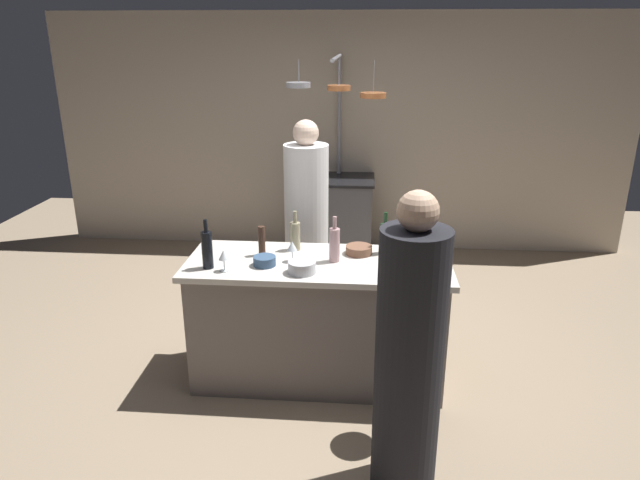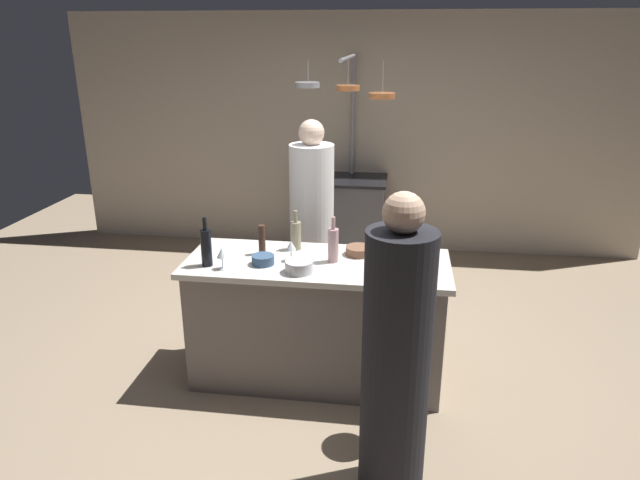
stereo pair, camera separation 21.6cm
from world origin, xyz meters
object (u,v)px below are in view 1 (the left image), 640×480
(mixing_bowl_wooden, at_px, (359,250))
(mixing_bowl_steel, at_px, (302,267))
(chef, at_px, (307,231))
(wine_glass_near_left_guest, at_px, (224,256))
(wine_bottle_amber, at_px, (419,251))
(wine_bottle_rose, at_px, (334,244))
(wine_bottle_white, at_px, (295,235))
(wine_glass_near_right_guest, at_px, (292,247))
(wine_bottle_red, at_px, (385,238))
(pepper_mill, at_px, (262,241))
(mixing_bowl_blue, at_px, (265,261))
(guest_right, at_px, (409,360))
(bar_stool_right, at_px, (403,383))
(stove_range, at_px, (337,217))
(wine_glass_by_chef, at_px, (434,257))
(wine_bottle_dark, at_px, (207,249))

(mixing_bowl_wooden, bearing_deg, mixing_bowl_steel, -134.16)
(chef, bearing_deg, wine_glass_near_left_guest, -110.19)
(wine_bottle_amber, height_order, mixing_bowl_steel, wine_bottle_amber)
(wine_bottle_rose, distance_m, mixing_bowl_wooden, 0.24)
(wine_bottle_white, distance_m, wine_glass_near_right_guest, 0.23)
(wine_bottle_red, bearing_deg, pepper_mill, -172.83)
(mixing_bowl_blue, bearing_deg, pepper_mill, 104.92)
(wine_bottle_red, distance_m, wine_glass_near_left_guest, 1.13)
(guest_right, relative_size, pepper_mill, 7.98)
(wine_glass_near_left_guest, bearing_deg, bar_stool_right, -18.94)
(stove_range, xyz_separation_m, wine_glass_near_right_guest, (-0.17, -2.47, 0.56))
(wine_glass_near_left_guest, bearing_deg, chef, 69.81)
(stove_range, relative_size, chef, 0.52)
(guest_right, distance_m, mixing_bowl_blue, 1.29)
(wine_bottle_red, relative_size, wine_glass_by_chef, 2.06)
(wine_glass_near_right_guest, bearing_deg, stove_range, 85.95)
(bar_stool_right, bearing_deg, wine_glass_near_right_guest, 140.93)
(chef, relative_size, mixing_bowl_steel, 9.52)
(bar_stool_right, height_order, pepper_mill, pepper_mill)
(mixing_bowl_steel, bearing_deg, wine_bottle_white, 102.79)
(guest_right, xyz_separation_m, wine_glass_near_right_guest, (-0.73, 1.00, 0.23))
(chef, bearing_deg, wine_glass_by_chef, -47.94)
(wine_bottle_white, relative_size, wine_bottle_rose, 0.91)
(bar_stool_right, bearing_deg, pepper_mill, 143.93)
(wine_glass_near_right_guest, bearing_deg, guest_right, -53.78)
(wine_bottle_amber, relative_size, mixing_bowl_steel, 1.65)
(guest_right, bearing_deg, wine_bottle_white, 121.05)
(wine_bottle_dark, height_order, wine_bottle_red, wine_bottle_dark)
(chef, xyz_separation_m, mixing_bowl_wooden, (0.45, -0.75, 0.13))
(wine_glass_near_left_guest, distance_m, mixing_bowl_blue, 0.28)
(stove_range, xyz_separation_m, mixing_bowl_blue, (-0.35, -2.55, 0.48))
(pepper_mill, xyz_separation_m, wine_bottle_red, (0.85, 0.11, 0.01))
(wine_bottle_red, bearing_deg, mixing_bowl_blue, -159.73)
(wine_bottle_red, bearing_deg, wine_bottle_dark, -162.39)
(bar_stool_right, relative_size, mixing_bowl_steel, 3.75)
(guest_right, height_order, wine_glass_by_chef, guest_right)
(stove_range, height_order, guest_right, guest_right)
(wine_glass_by_chef, bearing_deg, wine_bottle_red, 134.34)
(bar_stool_right, relative_size, wine_bottle_amber, 2.27)
(mixing_bowl_wooden, bearing_deg, wine_glass_near_right_guest, -157.89)
(wine_bottle_amber, bearing_deg, wine_bottle_dark, -174.78)
(chef, height_order, wine_bottle_amber, chef)
(stove_range, distance_m, wine_bottle_dark, 2.78)
(chef, bearing_deg, wine_bottle_dark, -116.19)
(wine_bottle_amber, relative_size, wine_glass_near_left_guest, 2.05)
(wine_bottle_rose, bearing_deg, wine_bottle_amber, -6.26)
(stove_range, distance_m, mixing_bowl_steel, 2.70)
(wine_glass_near_right_guest, xyz_separation_m, mixing_bowl_wooden, (0.45, 0.18, -0.08))
(wine_bottle_rose, xyz_separation_m, mixing_bowl_steel, (-0.20, -0.22, -0.08))
(stove_range, relative_size, wine_glass_near_right_guest, 6.10)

